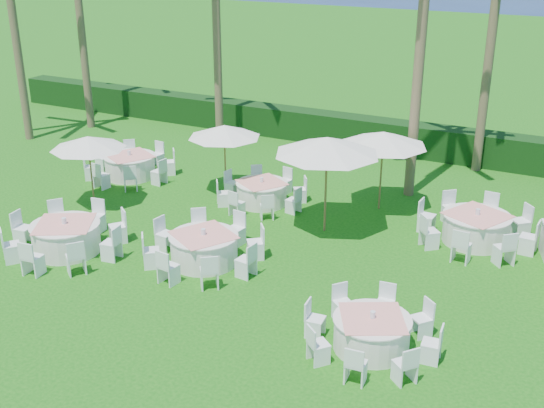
{
  "coord_description": "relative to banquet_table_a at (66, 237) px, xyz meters",
  "views": [
    {
      "loc": [
        8.8,
        -12.63,
        8.11
      ],
      "look_at": [
        1.2,
        2.22,
        1.3
      ],
      "focal_mm": 45.0,
      "sensor_mm": 36.0,
      "label": 1
    }
  ],
  "objects": [
    {
      "name": "umbrella_b",
      "position": [
        5.63,
        4.4,
        2.12
      ],
      "size": [
        2.97,
        2.97,
        2.79
      ],
      "color": "brown",
      "rests_on": "ground"
    },
    {
      "name": "umbrella_a",
      "position": [
        -1.56,
        2.89,
        1.62
      ],
      "size": [
        2.3,
        2.3,
        2.24
      ],
      "color": "brown",
      "rests_on": "ground"
    },
    {
      "name": "umbrella_c",
      "position": [
        1.57,
        5.71,
        1.66
      ],
      "size": [
        2.34,
        2.34,
        2.29
      ],
      "color": "brown",
      "rests_on": "ground"
    },
    {
      "name": "palm_f",
      "position": [
        -8.78,
        7.31,
        3.74
      ],
      "size": [
        4.4,
        4.15,
        7.46
      ],
      "color": "brown",
      "rests_on": "ground"
    },
    {
      "name": "banquet_table_e",
      "position": [
        3.06,
        5.4,
        -0.05
      ],
      "size": [
        2.84,
        2.84,
        0.87
      ],
      "color": "silver",
      "rests_on": "ground"
    },
    {
      "name": "banquet_table_f",
      "position": [
        9.64,
        5.6,
        0.0
      ],
      "size": [
        3.25,
        3.25,
        0.98
      ],
      "color": "silver",
      "rests_on": "ground"
    },
    {
      "name": "ground",
      "position": [
        3.62,
        0.45,
        -0.43
      ],
      "size": [
        120.0,
        120.0,
        0.0
      ],
      "primitive_type": "plane",
      "color": "#11540E",
      "rests_on": "ground"
    },
    {
      "name": "banquet_table_d",
      "position": [
        -2.18,
        5.52,
        -0.01
      ],
      "size": [
        3.12,
        3.12,
        0.94
      ],
      "color": "silver",
      "rests_on": "ground"
    },
    {
      "name": "banquet_table_a",
      "position": [
        0.0,
        0.0,
        0.0
      ],
      "size": [
        3.24,
        3.24,
        0.97
      ],
      "color": "silver",
      "rests_on": "ground"
    },
    {
      "name": "palm_d",
      "position": [
        8.42,
        11.75,
        3.92
      ],
      "size": [
        4.24,
        4.37,
        7.8
      ],
      "color": "brown",
      "rests_on": "ground"
    },
    {
      "name": "banquet_table_c",
      "position": [
        8.8,
        -0.61,
        -0.05
      ],
      "size": [
        2.85,
        2.85,
        0.87
      ],
      "color": "silver",
      "rests_on": "ground"
    },
    {
      "name": "palm_b",
      "position": [
        -1.64,
        10.63,
        4.21
      ],
      "size": [
        4.18,
        4.39,
        8.36
      ],
      "color": "brown",
      "rests_on": "ground"
    },
    {
      "name": "umbrella_d",
      "position": [
        6.49,
        6.68,
        1.83
      ],
      "size": [
        2.67,
        2.67,
        2.47
      ],
      "color": "brown",
      "rests_on": "ground"
    },
    {
      "name": "banquet_table_b",
      "position": [
        3.63,
        1.13,
        -0.01
      ],
      "size": [
        3.14,
        3.14,
        0.95
      ],
      "color": "silver",
      "rests_on": "ground"
    },
    {
      "name": "hedge",
      "position": [
        3.62,
        12.45,
        0.17
      ],
      "size": [
        34.0,
        1.0,
        1.2
      ],
      "primitive_type": "cube",
      "color": "black",
      "rests_on": "ground"
    },
    {
      "name": "palm_c",
      "position": [
        6.96,
        8.29,
        5.53
      ],
      "size": [
        4.23,
        4.38,
        10.95
      ],
      "color": "brown",
      "rests_on": "ground"
    }
  ]
}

